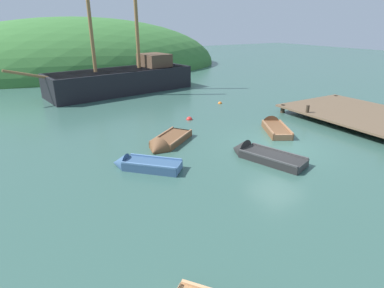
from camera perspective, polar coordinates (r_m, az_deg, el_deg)
The scene contains 10 objects.
ground_plane at distance 15.77m, azimuth 15.64°, elevation -0.69°, with size 120.00×120.00×0.00m, color #33564C.
dock at distance 21.57m, azimuth 30.03°, elevation 4.34°, with size 6.22×9.70×1.58m.
shore_hill at distance 44.25m, azimuth -19.75°, elevation 12.77°, with size 38.57×22.36×12.66m, color #387033.
sailing_ship at distance 28.26m, azimuth -12.45°, elevation 10.79°, with size 15.03×5.56×12.20m.
rowboat_center at distance 13.22m, azimuth -8.96°, elevation -3.92°, with size 2.74×2.73×0.90m.
rowboat_outer_left at distance 18.31m, azimuth 14.73°, elevation 2.85°, with size 2.45×3.24×1.03m.
rowboat_outer_right at distance 15.53m, azimuth -4.72°, elevation 0.08°, with size 3.23×2.77×1.12m.
rowboat_portside at distance 14.36m, azimuth 12.36°, elevation -2.12°, with size 2.17×3.64×1.12m.
buoy_orange at distance 23.72m, azimuth 5.12°, elevation 7.37°, with size 0.30×0.30×0.30m, color orange.
buoy_red at distance 19.63m, azimuth -0.49°, elevation 4.47°, with size 0.38×0.38×0.38m, color red.
Camera 1 is at (-10.83, -9.94, 5.72)m, focal length 29.24 mm.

